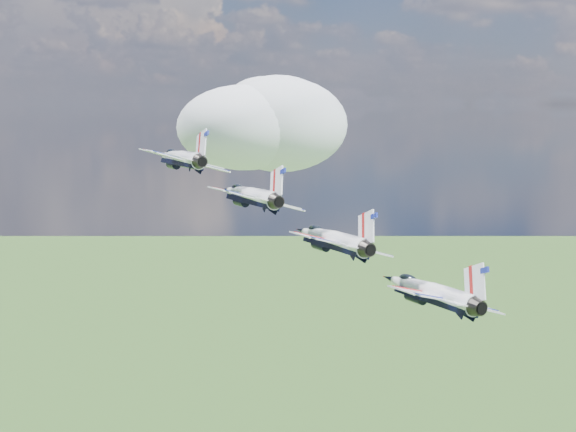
{
  "coord_description": "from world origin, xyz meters",
  "views": [
    {
      "loc": [
        1.15,
        -55.34,
        163.11
      ],
      "look_at": [
        9.47,
        19.77,
        152.56
      ],
      "focal_mm": 50.0,
      "sensor_mm": 36.0,
      "label": 1
    }
  ],
  "objects_px": {
    "jet_0": "(180,158)",
    "jet_1": "(249,195)",
    "jet_2": "(331,239)",
    "jet_3": "(428,291)"
  },
  "relations": [
    {
      "from": "jet_1",
      "to": "jet_3",
      "type": "relative_size",
      "value": 1.0
    },
    {
      "from": "jet_2",
      "to": "jet_3",
      "type": "relative_size",
      "value": 1.0
    },
    {
      "from": "jet_1",
      "to": "jet_2",
      "type": "xyz_separation_m",
      "value": [
        6.96,
        -7.86,
        -3.22
      ]
    },
    {
      "from": "jet_0",
      "to": "jet_1",
      "type": "distance_m",
      "value": 10.98
    },
    {
      "from": "jet_0",
      "to": "jet_3",
      "type": "distance_m",
      "value": 32.93
    },
    {
      "from": "jet_0",
      "to": "jet_3",
      "type": "xyz_separation_m",
      "value": [
        20.87,
        -23.57,
        -9.66
      ]
    },
    {
      "from": "jet_0",
      "to": "jet_1",
      "type": "relative_size",
      "value": 1.0
    },
    {
      "from": "jet_0",
      "to": "jet_2",
      "type": "height_order",
      "value": "jet_0"
    },
    {
      "from": "jet_2",
      "to": "jet_3",
      "type": "distance_m",
      "value": 10.98
    },
    {
      "from": "jet_0",
      "to": "jet_1",
      "type": "bearing_deg",
      "value": -70.0
    }
  ]
}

